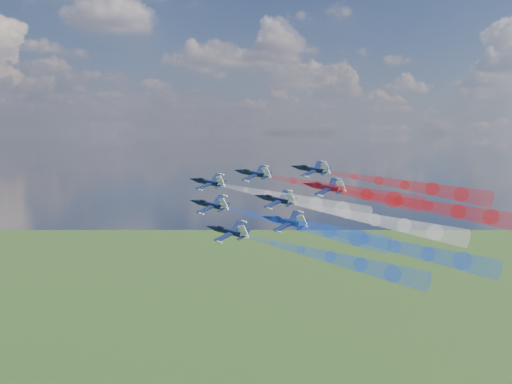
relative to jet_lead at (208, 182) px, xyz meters
name	(u,v)px	position (x,y,z in m)	size (l,w,h in m)	color
jet_lead	(208,182)	(0.00, 0.00, 0.00)	(10.42, 13.03, 3.47)	black
trail_lead	(291,199)	(14.69, -22.55, -3.06)	(4.34, 42.67, 4.34)	white
jet_inner_left	(210,205)	(-3.81, -12.97, -4.72)	(10.42, 13.03, 3.47)	black
trail_inner_left	(301,225)	(10.88, -35.53, -7.77)	(4.34, 42.67, 4.34)	blue
jet_inner_right	(254,174)	(12.12, -3.94, 2.37)	(10.42, 13.03, 3.47)	black
trail_inner_right	(341,189)	(26.81, -26.50, -0.69)	(4.34, 42.67, 4.34)	red
jet_outer_left	(229,232)	(-3.83, -26.43, -9.66)	(10.42, 13.03, 3.47)	black
trail_outer_left	(330,257)	(10.86, -48.98, -12.72)	(4.34, 42.67, 4.34)	blue
jet_center_third	(276,200)	(11.79, -19.84, -3.36)	(10.42, 13.03, 3.47)	black
trail_center_third	(375,220)	(26.48, -42.39, -6.42)	(4.34, 42.67, 4.34)	white
jet_outer_right	(312,169)	(26.81, -10.91, 3.58)	(10.42, 13.03, 3.47)	black
trail_outer_right	(405,185)	(41.50, -33.47, 0.52)	(4.34, 42.67, 4.34)	red
jet_rear_left	(286,222)	(8.60, -32.17, -7.25)	(10.42, 13.03, 3.47)	black
trail_rear_left	(395,246)	(23.29, -54.73, -10.30)	(4.34, 42.67, 4.34)	blue
jet_rear_right	(326,187)	(24.38, -23.18, -0.36)	(10.42, 13.03, 3.47)	black
trail_rear_right	(428,206)	(39.07, -45.74, -3.42)	(4.34, 42.67, 4.34)	red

